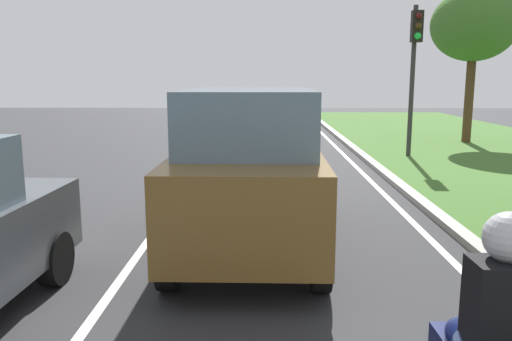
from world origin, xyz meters
name	(u,v)px	position (x,y,z in m)	size (l,w,h in m)	color
ground_plane	(219,183)	(0.00, 14.00, 0.00)	(60.00, 60.00, 0.00)	#2D2D30
lane_line_center	(190,182)	(-0.70, 14.00, 0.00)	(0.12, 32.00, 0.01)	silver
lane_line_right_edge	(373,183)	(3.60, 14.00, 0.00)	(0.12, 32.00, 0.01)	silver
curb_right	(394,181)	(4.10, 14.00, 0.06)	(0.24, 48.00, 0.12)	#9E9B93
car_suv_ahead	(249,169)	(0.85, 9.28, 1.17)	(2.01, 4.52, 2.28)	brown
rider_person	(503,309)	(2.37, 4.77, 1.19)	(0.51, 0.41, 1.16)	black
traffic_light_near_right	(415,55)	(5.50, 17.81, 3.10)	(0.32, 0.50, 4.53)	#2D2D2D
tree_roadside_far	(474,26)	(8.58, 21.39, 4.26)	(3.05, 3.05, 5.60)	#4C331E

